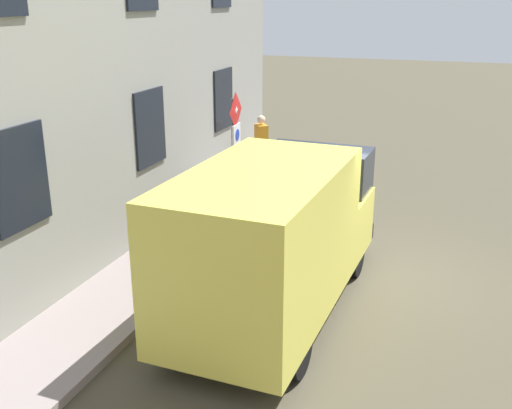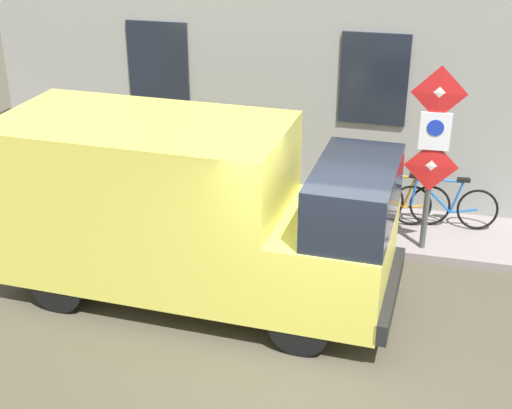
{
  "view_description": "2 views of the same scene",
  "coord_description": "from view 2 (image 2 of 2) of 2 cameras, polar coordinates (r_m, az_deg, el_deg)",
  "views": [
    {
      "loc": [
        -1.41,
        10.34,
        4.83
      ],
      "look_at": [
        2.44,
        -0.26,
        0.92
      ],
      "focal_mm": 42.36,
      "sensor_mm": 36.0,
      "label": 1
    },
    {
      "loc": [
        -6.8,
        -0.99,
        5.42
      ],
      "look_at": [
        2.21,
        1.36,
        1.04
      ],
      "focal_mm": 49.92,
      "sensor_mm": 36.0,
      "label": 2
    }
  ],
  "objects": [
    {
      "name": "sidewalk_slab",
      "position": [
        11.9,
        8.26,
        -1.81
      ],
      "size": [
        1.63,
        15.54,
        0.14
      ],
      "primitive_type": "cube",
      "color": "gray",
      "rests_on": "ground_plane"
    },
    {
      "name": "delivery_van",
      "position": [
        9.54,
        -5.44,
        -0.29
      ],
      "size": [
        2.18,
        5.39,
        2.5
      ],
      "rotation": [
        0.0,
        0.0,
        4.68
      ],
      "color": "#DDD44E",
      "rests_on": "ground_plane"
    },
    {
      "name": "bicycle_purple",
      "position": [
        11.97,
        7.66,
        0.73
      ],
      "size": [
        0.46,
        1.71,
        0.89
      ],
      "rotation": [
        0.0,
        0.0,
        1.6
      ],
      "color": "black",
      "rests_on": "sidewalk_slab"
    },
    {
      "name": "bicycle_blue",
      "position": [
        11.91,
        14.83,
        -0.04
      ],
      "size": [
        0.46,
        1.72,
        0.89
      ],
      "rotation": [
        0.0,
        0.0,
        1.67
      ],
      "color": "black",
      "rests_on": "sidewalk_slab"
    },
    {
      "name": "ground_plane",
      "position": [
        8.75,
        5.09,
        -13.21
      ],
      "size": [
        80.0,
        80.0,
        0.0
      ],
      "primitive_type": "plane",
      "color": "#484333"
    },
    {
      "name": "litter_bin",
      "position": [
        11.51,
        0.14,
        0.37
      ],
      "size": [
        0.44,
        0.44,
        0.9
      ],
      "primitive_type": "cylinder",
      "color": "#2D5133",
      "rests_on": "sidewalk_slab"
    },
    {
      "name": "bicycle_orange",
      "position": [
        11.92,
        11.24,
        0.34
      ],
      "size": [
        0.46,
        1.72,
        0.89
      ],
      "rotation": [
        0.0,
        0.0,
        1.62
      ],
      "color": "black",
      "rests_on": "sidewalk_slab"
    },
    {
      "name": "sign_post_stacked",
      "position": [
        10.59,
        14.05,
        4.77
      ],
      "size": [
        0.16,
        0.56,
        2.74
      ],
      "color": "#474C47",
      "rests_on": "sidewalk_slab"
    }
  ]
}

